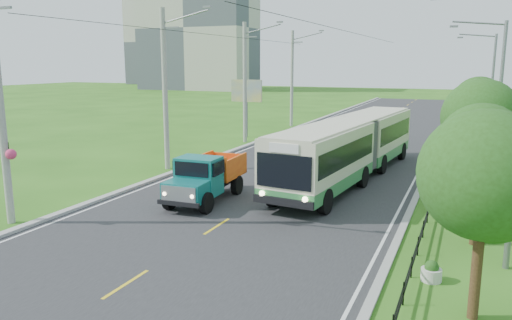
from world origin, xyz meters
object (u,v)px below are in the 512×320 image
Objects in this scene: tree_third at (482,121)px; tree_back at (478,102)px; streetlight_far at (490,85)px; planter_front at (431,272)px; bus at (350,144)px; dump_truck at (206,175)px; planter_mid at (452,171)px; planter_far at (456,150)px; planter_near at (445,206)px; pole_nearest at (1,107)px; billboard_left at (247,94)px; tree_fifth at (479,105)px; pole_mid at (245,82)px; pole_near at (165,89)px; tree_fourth at (480,117)px; tree_front at (487,182)px; tree_second at (483,152)px; pole_far at (292,78)px.

tree_third is 18.00m from tree_back.
streetlight_far is 13.54× the size of planter_front.
bus reaches higher than dump_truck.
tree_third reaches higher than planter_front.
planter_mid is 8.00m from planter_far.
planter_near is at bearing -35.48° from bus.
billboard_left is (-1.26, 27.00, -1.07)m from pole_nearest.
tree_fifth is 1.03× the size of dump_truck.
pole_mid is 23.08m from planter_near.
tree_back is at bearing 43.41° from pole_near.
pole_mid is at bearing -67.58° from billboard_left.
pole_nearest is 1.82× the size of tree_back.
tree_back is 12.66m from planter_mid.
tree_back reaches higher than tree_fourth.
planter_far is at bearing 56.94° from dump_truck.
tree_back reaches higher than planter_front.
planter_front is at bearing 124.05° from tree_front.
pole_mid is 0.56× the size of bus.
tree_second is 20.16m from planter_far.
pole_nearest is at bearing -151.88° from planter_near.
pole_nearest is 12.00m from pole_near.
tree_front is 1.04× the size of tree_fourth.
planter_far is at bearing -33.12° from pole_far.
pole_mid is 3.47m from billboard_left.
bus is at bearing -41.89° from pole_mid.
pole_near is 21.31m from tree_fifth.
planter_front is (16.86, -11.00, -4.81)m from pole_near.
pole_nearest is at bearing -148.38° from tree_third.
tree_fourth reaches higher than billboard_left.
tree_third is (0.00, 12.00, 0.27)m from tree_front.
pole_near is at bearing 146.88° from planter_front.
pole_nearest is 24.96m from tree_fourth.
pole_nearest is 36.00m from pole_far.
planter_mid is (-1.26, 5.86, -3.70)m from tree_third.
pole_near and pole_mid have the same top height.
tree_front reaches higher than planter_far.
bus is at bearing -153.95° from tree_fourth.
pole_far is at bearing 144.64° from tree_fifth.
tree_fourth reaches higher than dump_truck.
planter_far is (-1.26, -4.14, -3.37)m from tree_back.
pole_mid reaches higher than planter_mid.
tree_front reaches higher than tree_second.
pole_nearest is 1.89× the size of tree_second.
tree_fifth is 8.66× the size of planter_far.
billboard_left reaches higher than planter_mid.
bus is at bearing -46.32° from billboard_left.
streetlight_far is (18.90, 7.00, -0.19)m from pole_mid.
tree_third is at bearing -90.00° from tree_fifth.
tree_fourth is 16.45m from dump_truck.
tree_fourth is (18.12, -18.86, -1.51)m from pole_far.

